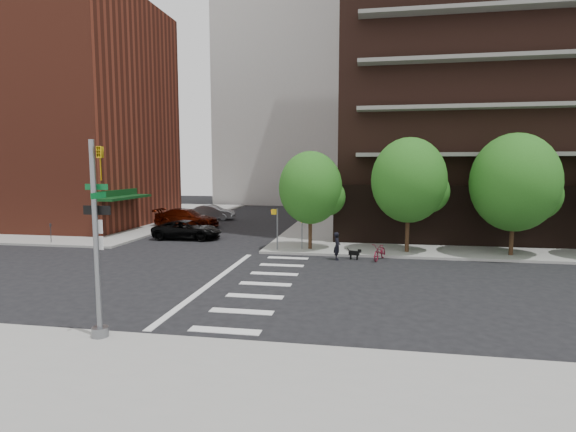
{
  "coord_description": "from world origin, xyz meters",
  "views": [
    {
      "loc": [
        7.49,
        -19.62,
        5.34
      ],
      "look_at": [
        3.0,
        6.0,
        2.5
      ],
      "focal_mm": 28.0,
      "sensor_mm": 36.0,
      "label": 1
    }
  ],
  "objects_px": {
    "parked_car_maroon": "(187,218)",
    "scooter": "(380,252)",
    "fire_hydrant": "(97,238)",
    "parked_car_silver": "(212,212)",
    "parked_car_black": "(187,230)",
    "dog_walker": "(337,246)",
    "traffic_signal": "(98,255)"
  },
  "relations": [
    {
      "from": "parked_car_maroon",
      "to": "dog_walker",
      "type": "relative_size",
      "value": 3.54
    },
    {
      "from": "dog_walker",
      "to": "parked_car_maroon",
      "type": "bearing_deg",
      "value": 44.66
    },
    {
      "from": "parked_car_maroon",
      "to": "scooter",
      "type": "distance_m",
      "value": 20.13
    },
    {
      "from": "scooter",
      "to": "dog_walker",
      "type": "height_order",
      "value": "dog_walker"
    },
    {
      "from": "parked_car_maroon",
      "to": "scooter",
      "type": "xyz_separation_m",
      "value": [
        16.52,
        -11.49,
        -0.35
      ]
    },
    {
      "from": "dog_walker",
      "to": "fire_hydrant",
      "type": "bearing_deg",
      "value": 78.49
    },
    {
      "from": "fire_hydrant",
      "to": "parked_car_maroon",
      "type": "distance_m",
      "value": 10.31
    },
    {
      "from": "fire_hydrant",
      "to": "parked_car_silver",
      "type": "relative_size",
      "value": 0.16
    },
    {
      "from": "scooter",
      "to": "parked_car_black",
      "type": "bearing_deg",
      "value": 178.89
    },
    {
      "from": "fire_hydrant",
      "to": "scooter",
      "type": "relative_size",
      "value": 0.4
    },
    {
      "from": "traffic_signal",
      "to": "fire_hydrant",
      "type": "distance_m",
      "value": 18.42
    },
    {
      "from": "parked_car_black",
      "to": "scooter",
      "type": "bearing_deg",
      "value": -112.2
    },
    {
      "from": "traffic_signal",
      "to": "parked_car_black",
      "type": "relative_size",
      "value": 1.19
    },
    {
      "from": "parked_car_maroon",
      "to": "parked_car_silver",
      "type": "xyz_separation_m",
      "value": [
        0.18,
        6.05,
        -0.08
      ]
    },
    {
      "from": "parked_car_silver",
      "to": "scooter",
      "type": "height_order",
      "value": "parked_car_silver"
    },
    {
      "from": "parked_car_black",
      "to": "scooter",
      "type": "height_order",
      "value": "parked_car_black"
    },
    {
      "from": "scooter",
      "to": "dog_walker",
      "type": "relative_size",
      "value": 1.14
    },
    {
      "from": "parked_car_maroon",
      "to": "dog_walker",
      "type": "bearing_deg",
      "value": -129.99
    },
    {
      "from": "parked_car_silver",
      "to": "parked_car_maroon",
      "type": "bearing_deg",
      "value": 173.49
    },
    {
      "from": "traffic_signal",
      "to": "parked_car_maroon",
      "type": "bearing_deg",
      "value": 106.96
    },
    {
      "from": "parked_car_silver",
      "to": "scooter",
      "type": "bearing_deg",
      "value": -141.82
    },
    {
      "from": "parked_car_maroon",
      "to": "scooter",
      "type": "bearing_deg",
      "value": -124.71
    },
    {
      "from": "fire_hydrant",
      "to": "scooter",
      "type": "bearing_deg",
      "value": -4.38
    },
    {
      "from": "parked_car_black",
      "to": "parked_car_maroon",
      "type": "relative_size",
      "value": 0.88
    },
    {
      "from": "scooter",
      "to": "parked_car_maroon",
      "type": "bearing_deg",
      "value": 164.7
    },
    {
      "from": "fire_hydrant",
      "to": "parked_car_black",
      "type": "distance_m",
      "value": 6.22
    },
    {
      "from": "parked_car_maroon",
      "to": "dog_walker",
      "type": "height_order",
      "value": "parked_car_maroon"
    },
    {
      "from": "parked_car_maroon",
      "to": "parked_car_silver",
      "type": "relative_size",
      "value": 1.25
    },
    {
      "from": "parked_car_black",
      "to": "dog_walker",
      "type": "height_order",
      "value": "dog_walker"
    },
    {
      "from": "parked_car_black",
      "to": "parked_car_silver",
      "type": "xyz_separation_m",
      "value": [
        -2.45,
        12.31,
        0.05
      ]
    },
    {
      "from": "fire_hydrant",
      "to": "parked_car_maroon",
      "type": "height_order",
      "value": "parked_car_maroon"
    },
    {
      "from": "scooter",
      "to": "dog_walker",
      "type": "xyz_separation_m",
      "value": [
        -2.45,
        -0.36,
        0.32
      ]
    }
  ]
}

